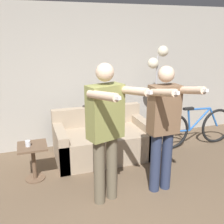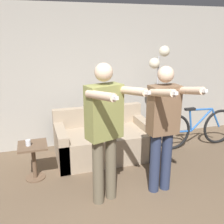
# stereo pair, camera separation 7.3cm
# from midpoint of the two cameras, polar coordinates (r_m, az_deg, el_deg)

# --- Properties ---
(wall_back) EXTENTS (10.00, 0.05, 2.60)m
(wall_back) POSITION_cam_midpoint_polar(r_m,az_deg,el_deg) (4.93, -8.13, 7.40)
(wall_back) COLOR #B7B2A8
(wall_back) RESTS_ON ground_plane
(couch) EXTENTS (1.63, 0.91, 0.82)m
(couch) POSITION_cam_midpoint_polar(r_m,az_deg,el_deg) (4.61, -2.48, -6.35)
(couch) COLOR tan
(couch) RESTS_ON ground_plane
(person_left) EXTENTS (0.62, 0.77, 1.78)m
(person_left) POSITION_cam_midpoint_polar(r_m,az_deg,el_deg) (3.14, -1.95, -3.06)
(person_left) COLOR #6B604C
(person_left) RESTS_ON ground_plane
(person_right) EXTENTS (0.47, 0.67, 1.72)m
(person_right) POSITION_cam_midpoint_polar(r_m,az_deg,el_deg) (3.44, 10.69, -2.35)
(person_right) COLOR #2D3856
(person_right) RESTS_ON ground_plane
(cat) EXTENTS (0.44, 0.11, 0.17)m
(cat) POSITION_cam_midpoint_polar(r_m,az_deg,el_deg) (4.73, -3.69, 2.08)
(cat) COLOR #3D3833
(cat) RESTS_ON couch
(floor_lamp) EXTENTS (0.37, 0.24, 1.89)m
(floor_lamp) POSITION_cam_midpoint_polar(r_m,az_deg,el_deg) (4.71, 9.40, 9.22)
(floor_lamp) COLOR #B2B2B7
(floor_lamp) RESTS_ON ground_plane
(side_table) EXTENTS (0.41, 0.41, 0.55)m
(side_table) POSITION_cam_midpoint_polar(r_m,az_deg,el_deg) (4.05, -17.30, -9.00)
(side_table) COLOR brown
(side_table) RESTS_ON ground_plane
(cup) EXTENTS (0.07, 0.07, 0.09)m
(cup) POSITION_cam_midpoint_polar(r_m,az_deg,el_deg) (3.96, -18.35, -6.53)
(cup) COLOR silver
(cup) RESTS_ON side_table
(bicycle) EXTENTS (1.69, 0.07, 0.78)m
(bicycle) POSITION_cam_midpoint_polar(r_m,az_deg,el_deg) (5.23, 17.28, -3.33)
(bicycle) COLOR black
(bicycle) RESTS_ON ground_plane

